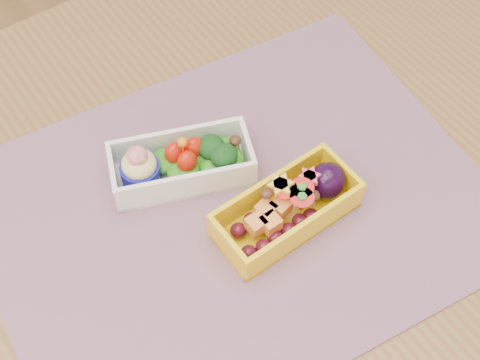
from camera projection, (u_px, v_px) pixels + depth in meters
table at (249, 236)px, 0.82m from camera, size 1.20×0.80×0.75m
placemat at (237, 206)px, 0.73m from camera, size 0.58×0.47×0.00m
bento_white at (181, 163)px, 0.73m from camera, size 0.17×0.12×0.06m
bento_yellow at (289, 208)px, 0.70m from camera, size 0.16×0.07×0.05m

